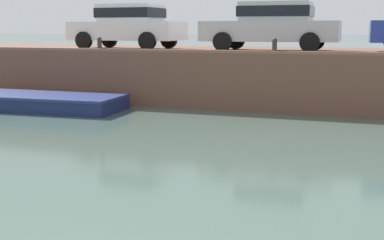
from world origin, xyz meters
TOP-DOWN VIEW (x-y plane):
  - ground_plane at (0.00, 6.02)m, footprint 400.00×400.00m
  - far_quay_wall at (0.00, 15.03)m, footprint 60.00×6.00m
  - far_wall_coping at (0.00, 12.15)m, footprint 60.00×0.24m
  - boat_moored_west_navy at (-7.45, 10.44)m, footprint 5.98×2.21m
  - car_leftmost_white at (-6.10, 14.19)m, footprint 4.05×2.04m
  - car_left_inner_silver at (-0.98, 14.19)m, footprint 4.39×2.04m
  - mooring_bollard_west at (-6.20, 12.28)m, footprint 0.15×0.15m
  - mooring_bollard_mid at (-0.54, 12.28)m, footprint 0.15×0.15m

SIDE VIEW (x-z plane):
  - ground_plane at x=0.00m, z-range 0.00..0.00m
  - boat_moored_west_navy at x=-7.45m, z-range 0.00..0.46m
  - far_quay_wall at x=0.00m, z-range 0.00..1.70m
  - far_wall_coping at x=0.00m, z-range 1.70..1.78m
  - mooring_bollard_west at x=-6.20m, z-range 1.71..2.16m
  - mooring_bollard_mid at x=-0.54m, z-range 1.71..2.16m
  - car_leftmost_white at x=-6.10m, z-range 1.77..3.31m
  - car_left_inner_silver at x=-0.98m, z-range 1.77..3.31m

